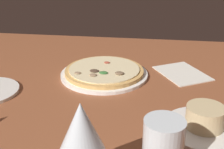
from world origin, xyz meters
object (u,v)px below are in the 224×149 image
ramekin_on_saucer (204,121)px  paper_menu (182,73)px  pizza_main (104,72)px  wine_glass_far (81,131)px

ramekin_on_saucer → paper_menu: bearing=-85.6°
pizza_main → wine_glass_far: (-4.64, 50.03, 11.27)cm
pizza_main → wine_glass_far: wine_glass_far is taller
pizza_main → ramekin_on_saucer: ramekin_on_saucer is taller
paper_menu → ramekin_on_saucer: bearing=64.6°
ramekin_on_saucer → paper_menu: 32.93cm
wine_glass_far → paper_menu: size_ratio=1.01×
pizza_main → paper_menu: (-25.46, -5.24, -1.07)cm
wine_glass_far → paper_menu: bearing=-110.6°
pizza_main → ramekin_on_saucer: bearing=135.5°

